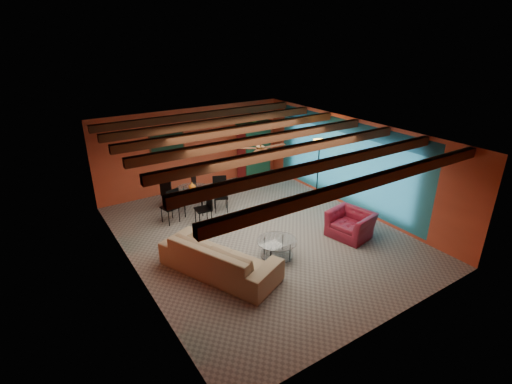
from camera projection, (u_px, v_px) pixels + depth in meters
room at (258, 147)px, 9.24m from camera, size 6.52×8.01×2.71m
sofa at (220, 257)px, 8.37m from camera, size 2.05×2.91×0.79m
armchair at (350, 224)px, 9.89m from camera, size 1.12×1.23×0.69m
coffee_table at (277, 249)px, 8.95m from camera, size 1.15×1.15×0.48m
dining_table at (193, 196)px, 11.07m from camera, size 2.65×2.65×1.05m
armoire at (254, 151)px, 13.65m from camera, size 1.21×0.75×1.98m
floor_lamp at (318, 171)px, 11.64m from camera, size 0.50×0.50×2.00m
ceiling_fan at (261, 148)px, 9.16m from camera, size 1.50×1.50×0.44m
painting at (167, 144)px, 12.03m from camera, size 1.05×0.03×0.65m
potted_plant at (254, 117)px, 13.17m from camera, size 0.49×0.45×0.46m
vase at (191, 176)px, 10.82m from camera, size 0.24×0.24×0.21m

